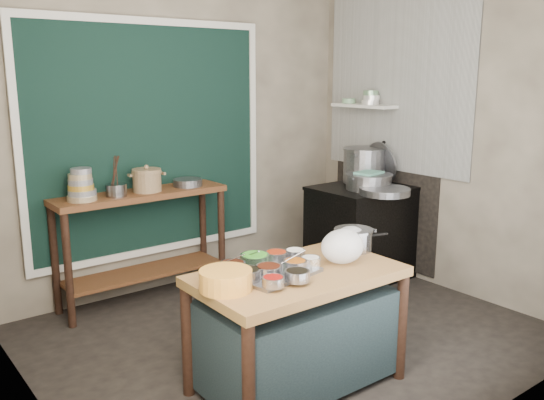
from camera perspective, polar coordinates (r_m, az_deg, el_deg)
floor at (r=4.42m, az=1.68°, el=-13.27°), size 3.50×3.00×0.02m
back_wall at (r=5.26m, az=-8.77°, el=6.76°), size 3.50×0.02×2.80m
left_wall at (r=3.21m, az=-23.26°, el=2.33°), size 0.02×3.00×2.80m
right_wall at (r=5.31m, az=16.74°, el=6.42°), size 0.02×3.00×2.80m
curtain_panel at (r=5.07m, az=-12.01°, el=5.86°), size 2.10×0.02×1.90m
curtain_frame at (r=5.06m, az=-11.96°, el=5.85°), size 2.22×0.03×2.02m
tile_panel at (r=5.60m, az=12.23°, el=11.57°), size 0.02×1.70×1.70m
soot_patch at (r=5.80m, az=10.99°, el=0.18°), size 0.01×1.30×1.30m
wall_shelf at (r=5.73m, az=9.11°, el=9.20°), size 0.22×0.70×0.03m
prep_table at (r=3.61m, az=2.51°, el=-12.70°), size 1.26×0.73×0.75m
back_counter at (r=5.00m, az=-12.67°, el=-4.54°), size 1.45×0.40×0.95m
stove_block at (r=5.52m, az=8.96°, el=-3.31°), size 0.90×0.68×0.85m
stove_top at (r=5.41m, az=9.12°, el=1.17°), size 0.92×0.69×0.03m
condiment_tray at (r=3.40m, az=0.22°, el=-7.26°), size 0.54×0.43×0.02m
condiment_bowls at (r=3.39m, az=-0.22°, el=-6.59°), size 0.61×0.51×0.07m
yellow_basin at (r=3.18m, az=-4.61°, el=-7.90°), size 0.35×0.35×0.11m
saucepan at (r=3.89m, az=8.06°, el=-3.89°), size 0.33×0.33×0.15m
plastic_bag_a at (r=3.61m, az=7.00°, el=-4.59°), size 0.36×0.33×0.21m
plastic_bag_b at (r=3.86m, az=7.78°, el=-3.83°), size 0.28×0.26×0.17m
bowl_stack at (r=4.65m, az=-18.39°, el=1.29°), size 0.22×0.22×0.25m
utensil_cup at (r=4.73m, az=-15.17°, el=0.94°), size 0.21×0.21×0.10m
ceramic_crock at (r=4.86m, az=-12.28°, el=1.81°), size 0.31×0.31×0.17m
wide_bowl at (r=5.05m, az=-8.36°, el=1.73°), size 0.27×0.27×0.06m
stock_pot at (r=5.57m, az=9.14°, el=3.40°), size 0.53×0.53×0.34m
pot_lid at (r=5.58m, az=10.80°, el=3.67°), size 0.16×0.42×0.40m
steamer at (r=5.28m, az=9.55°, el=1.83°), size 0.45×0.45×0.14m
green_cloth at (r=5.26m, az=9.58°, el=2.69°), size 0.26×0.22×0.02m
shallow_pan at (r=5.08m, az=11.10°, el=0.86°), size 0.54×0.54×0.06m
shelf_bowl_stack at (r=5.67m, az=9.78°, el=9.93°), size 0.17×0.17×0.13m
shelf_bowl_green at (r=5.87m, az=7.62°, el=9.71°), size 0.15×0.15×0.05m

